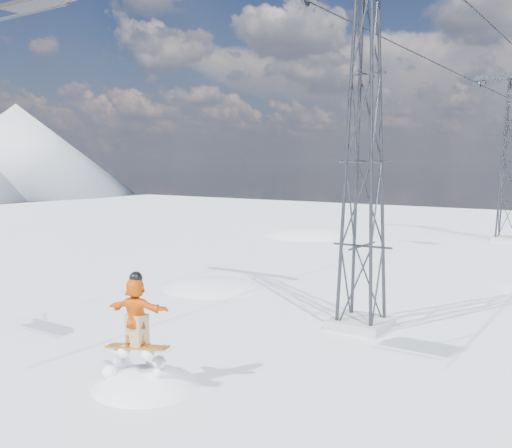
{
  "coord_description": "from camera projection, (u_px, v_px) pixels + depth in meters",
  "views": [
    {
      "loc": [
        8.19,
        -9.27,
        5.5
      ],
      "look_at": [
        -1.26,
        4.82,
        3.64
      ],
      "focal_mm": 40.0,
      "sensor_mm": 36.0,
      "label": 1
    }
  ],
  "objects": [
    {
      "name": "snow_terrain",
      "position": [
        360.0,
        415.0,
        34.01
      ],
      "size": [
        39.0,
        37.0,
        22.0
      ],
      "color": "white",
      "rests_on": "ground"
    },
    {
      "name": "ground",
      "position": [
        183.0,
        408.0,
        12.79
      ],
      "size": [
        120.0,
        120.0,
        0.0
      ],
      "primitive_type": "plane",
      "color": "white",
      "rests_on": "ground"
    },
    {
      "name": "haul_cables",
      "position": [
        462.0,
        49.0,
        27.26
      ],
      "size": [
        4.46,
        51.0,
        0.06
      ],
      "color": "black",
      "rests_on": "ground"
    },
    {
      "name": "lift_tower_near",
      "position": [
        364.0,
        163.0,
        18.36
      ],
      "size": [
        5.2,
        1.8,
        11.43
      ],
      "color": "#999999",
      "rests_on": "ground"
    },
    {
      "name": "lift_tower_far",
      "position": [
        510.0,
        162.0,
        39.0
      ],
      "size": [
        5.2,
        1.8,
        11.43
      ],
      "color": "#999999",
      "rests_on": "ground"
    }
  ]
}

